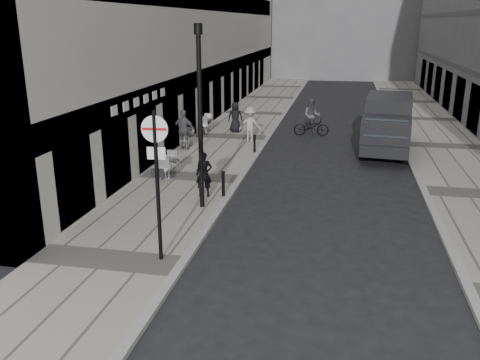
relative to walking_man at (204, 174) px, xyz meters
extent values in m
plane|color=black|center=(0.82, -8.13, -0.92)|extent=(120.00, 120.00, 0.00)
cube|color=gray|center=(-1.18, 9.87, -0.86)|extent=(4.00, 60.00, 0.12)
cube|color=gray|center=(9.82, 9.87, -0.86)|extent=(4.00, 60.00, 0.12)
imported|color=black|center=(0.00, 0.00, 0.00)|extent=(0.66, 0.51, 1.60)
cylinder|color=black|center=(0.22, -5.13, 1.16)|extent=(0.10, 0.10, 3.91)
cylinder|color=white|center=(0.22, -5.13, 2.67)|extent=(0.67, 0.09, 0.67)
cube|color=#B21414|center=(0.22, -5.15, 2.67)|extent=(0.61, 0.06, 0.07)
cube|color=white|center=(0.22, -5.10, 2.05)|extent=(0.47, 0.06, 0.31)
cylinder|color=black|center=(0.22, -1.09, 2.05)|extent=(0.15, 0.15, 5.70)
cylinder|color=black|center=(0.22, -1.09, 4.95)|extent=(0.27, 0.27, 0.33)
cylinder|color=black|center=(0.67, 0.10, -0.36)|extent=(0.12, 0.12, 0.87)
cylinder|color=black|center=(0.67, 6.62, -0.39)|extent=(0.11, 0.11, 0.81)
cylinder|color=black|center=(5.72, 6.54, -0.50)|extent=(0.38, 0.86, 0.84)
cylinder|color=black|center=(7.55, 6.34, -0.50)|extent=(0.38, 0.86, 0.84)
cylinder|color=black|center=(6.09, 10.07, -0.50)|extent=(0.38, 0.86, 0.84)
cylinder|color=black|center=(7.92, 9.87, -0.50)|extent=(0.38, 0.86, 0.84)
cube|color=black|center=(6.92, 9.14, 0.70)|extent=(2.47, 3.96, 2.09)
cube|color=black|center=(6.62, 6.34, 0.39)|extent=(2.27, 2.09, 1.46)
cube|color=#1E2328|center=(6.54, 5.56, 0.80)|extent=(1.86, 0.56, 0.77)
imported|color=black|center=(3.04, 11.44, -0.41)|extent=(1.97, 0.78, 1.02)
imported|color=#4C4C50|center=(3.04, 11.44, 0.21)|extent=(0.97, 0.78, 1.91)
imported|color=#4F4F54|center=(-2.76, 6.46, 0.18)|extent=(1.19, 0.62, 1.95)
imported|color=#9C9890|center=(0.06, 8.76, 0.10)|extent=(1.18, 0.71, 1.80)
imported|color=black|center=(-1.17, 10.97, 0.05)|extent=(0.92, 0.69, 1.70)
cylinder|color=silver|center=(-2.78, 7.10, -0.78)|extent=(0.44, 0.44, 0.03)
cylinder|color=silver|center=(-2.78, 7.10, -0.42)|extent=(0.06, 0.06, 0.74)
cylinder|color=silver|center=(-2.78, 7.10, -0.05)|extent=(0.70, 0.70, 0.03)
cylinder|color=#B3B3B5|center=(-1.98, 1.88, -0.78)|extent=(0.49, 0.49, 0.03)
cylinder|color=#B3B3B5|center=(-1.98, 1.88, -0.37)|extent=(0.07, 0.07, 0.83)
cylinder|color=#B3B3B5|center=(-1.98, 1.88, 0.04)|extent=(0.78, 0.78, 0.03)
cylinder|color=silver|center=(-2.78, 10.61, -0.78)|extent=(0.48, 0.48, 0.03)
cylinder|color=silver|center=(-2.78, 10.61, -0.38)|extent=(0.07, 0.07, 0.81)
cylinder|color=silver|center=(-2.78, 10.61, 0.03)|extent=(0.77, 0.77, 0.03)
camera|label=1|loc=(4.65, -16.60, 5.14)|focal=38.00mm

